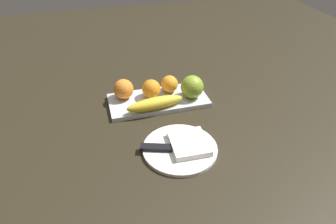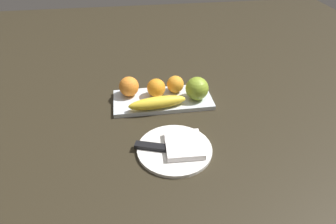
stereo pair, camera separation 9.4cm
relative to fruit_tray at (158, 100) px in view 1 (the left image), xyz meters
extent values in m
plane|color=black|center=(0.04, -0.02, -0.01)|extent=(2.40, 2.40, 0.00)
cube|color=silver|center=(0.00, 0.00, 0.00)|extent=(0.34, 0.15, 0.02)
sphere|color=#87A22D|center=(0.12, -0.02, 0.05)|extent=(0.08, 0.08, 0.08)
ellipsoid|color=yellow|center=(-0.02, -0.06, 0.03)|extent=(0.20, 0.06, 0.04)
sphere|color=orange|center=(-0.02, 0.02, 0.04)|extent=(0.06, 0.06, 0.06)
sphere|color=orange|center=(0.05, 0.04, 0.04)|extent=(0.06, 0.06, 0.06)
sphere|color=orange|center=(-0.11, 0.04, 0.04)|extent=(0.07, 0.07, 0.07)
cylinder|color=white|center=(0.00, -0.26, 0.00)|extent=(0.21, 0.21, 0.01)
cube|color=white|center=(0.03, -0.26, 0.01)|extent=(0.11, 0.12, 0.02)
cube|color=silver|center=(-0.01, -0.27, 0.00)|extent=(0.15, 0.07, 0.00)
cube|color=black|center=(-0.07, -0.25, 0.01)|extent=(0.09, 0.05, 0.01)
camera|label=1|loc=(-0.20, -0.87, 0.58)|focal=32.34mm
camera|label=2|loc=(-0.11, -0.88, 0.58)|focal=32.34mm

